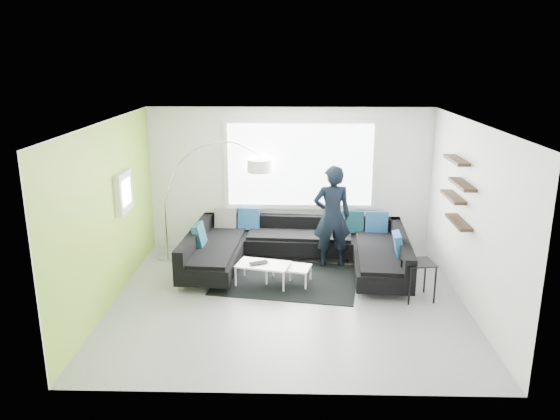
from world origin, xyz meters
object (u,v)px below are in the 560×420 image
(coffee_table, at_px, (276,274))
(person, at_px, (332,216))
(arc_lamp, at_px, (164,202))
(side_table, at_px, (418,280))
(sectional_sofa, at_px, (297,251))
(laptop, at_px, (260,264))

(coffee_table, relative_size, person, 0.60)
(arc_lamp, relative_size, side_table, 3.54)
(sectional_sofa, height_order, laptop, sectional_sofa)
(person, bearing_deg, laptop, 29.30)
(arc_lamp, bearing_deg, sectional_sofa, -21.13)
(side_table, relative_size, person, 0.33)
(arc_lamp, height_order, person, arc_lamp)
(person, xyz_separation_m, laptop, (-1.25, -0.94, -0.56))
(coffee_table, xyz_separation_m, person, (0.98, 0.87, 0.76))
(coffee_table, bearing_deg, sectional_sofa, 73.53)
(arc_lamp, xyz_separation_m, person, (3.10, -0.31, -0.17))
(laptop, bearing_deg, person, 10.28)
(laptop, bearing_deg, side_table, -36.86)
(side_table, xyz_separation_m, laptop, (-2.53, 0.46, 0.07))
(arc_lamp, xyz_separation_m, laptop, (1.85, -1.24, -0.73))
(side_table, height_order, person, person)
(side_table, distance_m, person, 2.00)
(sectional_sofa, relative_size, person, 2.13)
(sectional_sofa, relative_size, side_table, 6.41)
(sectional_sofa, distance_m, side_table, 2.22)
(person, bearing_deg, sectional_sofa, 15.20)
(sectional_sofa, distance_m, arc_lamp, 2.64)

